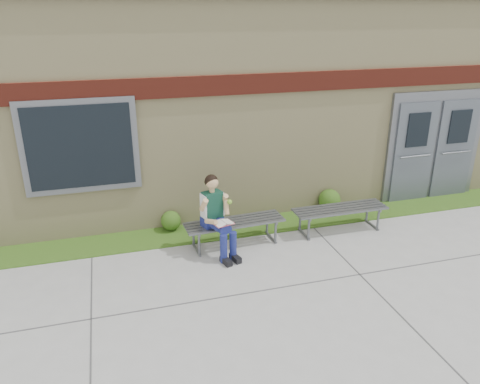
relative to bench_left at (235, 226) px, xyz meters
name	(u,v)px	position (x,y,z in m)	size (l,w,h in m)	color
ground	(314,303)	(0.60, -2.00, -0.34)	(80.00, 80.00, 0.00)	#9E9E99
grass_strip	(257,225)	(0.60, 0.60, -0.33)	(16.00, 0.80, 0.02)	#2E5215
school_building	(214,86)	(0.60, 3.99, 1.76)	(16.20, 6.22, 4.20)	beige
bench_left	(235,226)	(0.00, 0.00, 0.00)	(1.74, 0.58, 0.45)	slate
bench_right	(340,213)	(2.00, 0.00, 0.00)	(1.74, 0.49, 0.45)	slate
girl	(217,215)	(-0.36, -0.20, 0.36)	(0.58, 0.85, 1.35)	navy
shrub_mid	(171,221)	(-0.98, 0.85, -0.14)	(0.36, 0.36, 0.36)	#2E5215
shrub_east	(329,200)	(2.22, 0.85, -0.10)	(0.44, 0.44, 0.44)	#2E5215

